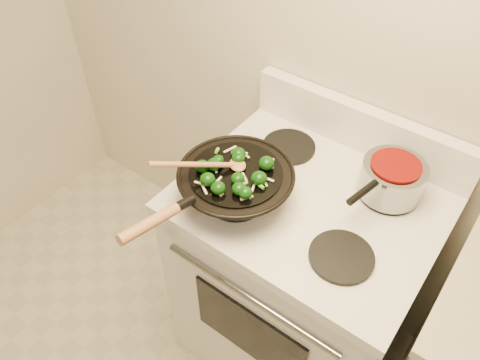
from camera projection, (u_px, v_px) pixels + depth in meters
The scene contains 5 objects.
stove at pixel (299, 277), 1.76m from camera, with size 0.78×0.67×1.08m.
wok at pixel (235, 184), 1.38m from camera, with size 0.35×0.57×0.18m.
stirfry at pixel (234, 172), 1.32m from camera, with size 0.22×0.23×0.04m.
wooden_spoon at pixel (213, 165), 1.32m from camera, with size 0.19×0.25×0.09m.
saucepan at pixel (392, 178), 1.40m from camera, with size 0.19×0.31×0.11m.
Camera 1 is at (0.23, 0.25, 1.98)m, focal length 35.00 mm.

